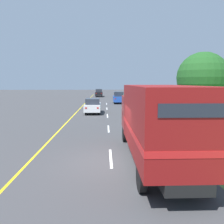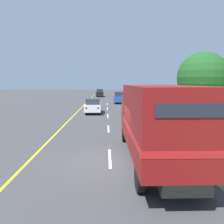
{
  "view_description": "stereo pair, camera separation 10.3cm",
  "coord_description": "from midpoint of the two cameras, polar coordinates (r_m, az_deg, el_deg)",
  "views": [
    {
      "loc": [
        -0.26,
        -9.49,
        3.55
      ],
      "look_at": [
        0.3,
        7.89,
        1.2
      ],
      "focal_mm": 35.0,
      "sensor_mm": 36.0,
      "label": 1
    },
    {
      "loc": [
        -0.16,
        -9.49,
        3.55
      ],
      "look_at": [
        0.3,
        7.89,
        1.2
      ],
      "focal_mm": 35.0,
      "sensor_mm": 36.0,
      "label": 2
    }
  ],
  "objects": [
    {
      "name": "roadside_tree_mid",
      "position": [
        27.64,
        21.88,
        7.79
      ],
      "size": [
        3.26,
        3.26,
        5.51
      ],
      "color": "brown",
      "rests_on": "ground"
    },
    {
      "name": "horse_trailer_truck",
      "position": [
        9.63,
        11.8,
        -2.12
      ],
      "size": [
        2.54,
        8.28,
        3.43
      ],
      "color": "black",
      "rests_on": "ground"
    },
    {
      "name": "lead_car_black_ahead",
      "position": [
        55.37,
        -3.13,
        5.03
      ],
      "size": [
        1.8,
        4.36,
        1.95
      ],
      "color": "black",
      "rests_on": "ground"
    },
    {
      "name": "grass_shoulder",
      "position": [
        33.41,
        23.1,
        0.99
      ],
      "size": [
        20.0,
        70.34,
        0.01
      ],
      "primitive_type": "cube",
      "color": "#608942",
      "rests_on": "ground"
    },
    {
      "name": "highway_sign",
      "position": [
        17.7,
        19.69,
        2.16
      ],
      "size": [
        1.84,
        0.09,
        3.1
      ],
      "color": "#9E9EA3",
      "rests_on": "ground"
    },
    {
      "name": "lead_car_white",
      "position": [
        25.4,
        -4.81,
        1.67
      ],
      "size": [
        1.8,
        3.99,
        1.74
      ],
      "color": "black",
      "rests_on": "ground"
    },
    {
      "name": "centre_dash_mid_b",
      "position": [
        23.44,
        -0.98,
        -1.0
      ],
      "size": [
        0.12,
        2.6,
        0.01
      ],
      "primitive_type": "cube",
      "color": "white",
      "rests_on": "ground"
    },
    {
      "name": "centre_dash_near",
      "position": [
        10.59,
        -0.29,
        -11.88
      ],
      "size": [
        0.12,
        2.6,
        0.01
      ],
      "primitive_type": "cube",
      "color": "white",
      "rests_on": "ground"
    },
    {
      "name": "ground_plane",
      "position": [
        10.14,
        -0.23,
        -12.81
      ],
      "size": [
        200.0,
        200.0,
        0.0
      ],
      "primitive_type": "plane",
      "color": "#3D3D3F"
    },
    {
      "name": "centre_dash_farthest",
      "position": [
        36.55,
        -1.18,
        2.13
      ],
      "size": [
        0.12,
        2.6,
        0.01
      ],
      "primitive_type": "cube",
      "color": "white",
      "rests_on": "ground"
    },
    {
      "name": "roadside_tree_near",
      "position": [
        21.29,
        22.73,
        8.31
      ],
      "size": [
        4.47,
        4.47,
        6.24
      ],
      "color": "#4C3823",
      "rests_on": "ground"
    },
    {
      "name": "edge_line_yellow",
      "position": [
        30.58,
        -8.06,
        0.96
      ],
      "size": [
        0.12,
        70.34,
        0.01
      ],
      "primitive_type": "cube",
      "color": "yellow",
      "rests_on": "ground"
    },
    {
      "name": "centre_dash_mid_a",
      "position": [
        16.95,
        -0.77,
        -4.38
      ],
      "size": [
        0.12,
        2.6,
        0.01
      ],
      "primitive_type": "cube",
      "color": "white",
      "rests_on": "ground"
    },
    {
      "name": "lead_car_blue_ahead",
      "position": [
        37.59,
        1.95,
        3.82
      ],
      "size": [
        1.8,
        4.02,
        2.01
      ],
      "color": "black",
      "rests_on": "ground"
    },
    {
      "name": "centre_dash_far",
      "position": [
        29.98,
        -1.1,
        0.91
      ],
      "size": [
        0.12,
        2.6,
        0.01
      ],
      "primitive_type": "cube",
      "color": "white",
      "rests_on": "ground"
    }
  ]
}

